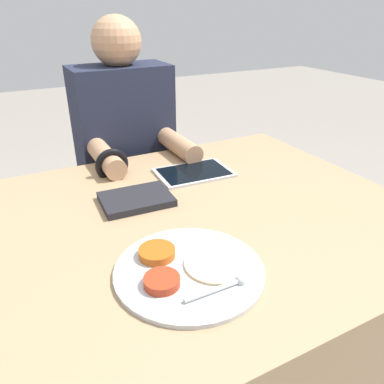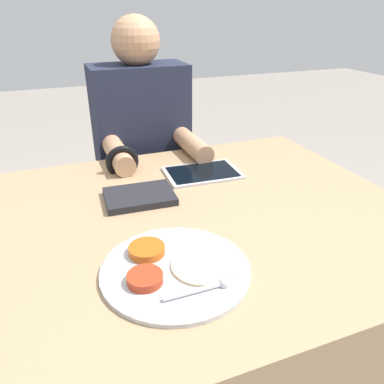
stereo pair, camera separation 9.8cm
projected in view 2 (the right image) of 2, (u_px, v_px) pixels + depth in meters
dining_table at (181, 322)px, 1.15m from camera, size 1.27×0.96×0.75m
thali_tray at (174, 268)px, 0.78m from camera, size 0.31×0.31×0.03m
red_notebook at (140, 197)px, 1.07m from camera, size 0.20×0.15×0.02m
tablet_device at (202, 173)px, 1.23m from camera, size 0.25×0.18×0.01m
person_diner at (145, 180)px, 1.61m from camera, size 0.38×0.45×1.23m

